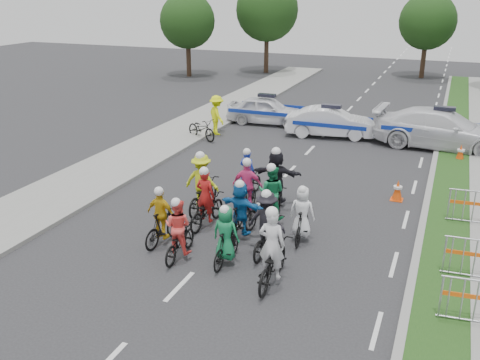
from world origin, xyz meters
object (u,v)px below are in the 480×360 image
at_px(rider_0, 272,258).
at_px(rider_4, 267,229).
at_px(rider_2, 179,235).
at_px(police_car_0, 267,110).
at_px(rider_8, 271,201).
at_px(police_car_1, 330,122).
at_px(rider_10, 202,188).
at_px(tree_4, 428,21).
at_px(tree_0, 187,21).
at_px(cone_0, 398,190).
at_px(rider_11, 276,182).
at_px(tree_3, 267,10).
at_px(rider_7, 302,219).
at_px(marshal_hiviz, 217,115).
at_px(rider_6, 206,206).
at_px(rider_12, 248,180).
at_px(rider_3, 162,222).
at_px(parked_bike, 202,129).
at_px(cone_1, 460,153).
at_px(police_car_2, 442,129).
at_px(rider_1, 226,241).
at_px(rider_9, 248,193).
at_px(rider_5, 241,214).

relative_size(rider_0, rider_4, 1.09).
xyz_separation_m(rider_2, police_car_0, (-2.65, 14.53, 0.05)).
distance_m(rider_8, police_car_1, 10.32).
bearing_deg(rider_10, tree_4, -98.84).
bearing_deg(rider_4, tree_0, -56.42).
xyz_separation_m(police_car_1, cone_0, (3.88, -7.05, -0.34)).
distance_m(rider_11, tree_4, 28.73).
relative_size(cone_0, tree_3, 0.10).
bearing_deg(rider_7, tree_0, -59.83).
bearing_deg(tree_4, marshal_hiviz, -110.40).
bearing_deg(cone_0, rider_6, -140.18).
xyz_separation_m(rider_12, cone_0, (4.73, 1.56, -0.23)).
bearing_deg(tree_0, rider_11, -57.02).
relative_size(rider_3, rider_12, 0.97).
bearing_deg(parked_bike, cone_1, -58.35).
distance_m(police_car_1, cone_1, 6.03).
distance_m(rider_4, tree_4, 31.87).
height_order(rider_4, cone_1, rider_4).
xyz_separation_m(rider_11, police_car_0, (-3.89, 10.26, -0.14)).
height_order(cone_0, parked_bike, parked_bike).
xyz_separation_m(rider_7, tree_0, (-16.02, 24.56, 3.53)).
xyz_separation_m(rider_7, police_car_2, (3.18, 11.08, 0.18)).
relative_size(rider_0, rider_1, 1.22).
xyz_separation_m(rider_4, cone_1, (4.68, 10.46, -0.38)).
bearing_deg(rider_4, rider_0, 116.72).
bearing_deg(cone_1, police_car_2, 116.28).
relative_size(rider_6, rider_11, 0.94).
height_order(rider_3, police_car_1, rider_3).
distance_m(rider_1, rider_9, 3.20).
bearing_deg(tree_4, police_car_2, -83.56).
xyz_separation_m(rider_6, rider_11, (1.42, 2.22, 0.21)).
distance_m(rider_8, cone_1, 10.01).
bearing_deg(rider_11, parked_bike, -52.51).
xyz_separation_m(rider_2, rider_7, (2.70, 2.14, 0.02)).
xyz_separation_m(rider_12, marshal_hiviz, (-4.26, 6.95, 0.36)).
bearing_deg(rider_1, rider_2, 6.56).
bearing_deg(rider_5, rider_6, -5.92).
bearing_deg(tree_3, rider_12, -72.06).
height_order(rider_7, rider_10, rider_10).
bearing_deg(rider_1, police_car_0, -74.29).
distance_m(rider_12, marshal_hiviz, 8.16).
distance_m(rider_9, police_car_2, 11.23).
bearing_deg(rider_7, rider_12, -47.34).
distance_m(rider_11, police_car_2, 10.08).
bearing_deg(police_car_2, rider_9, 156.55).
height_order(rider_1, rider_2, rider_2).
bearing_deg(rider_1, rider_12, -75.11).
height_order(rider_3, police_car_2, rider_3).
bearing_deg(tree_4, rider_5, -94.82).
relative_size(cone_1, tree_4, 0.11).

